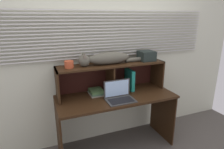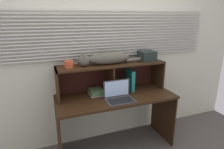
{
  "view_description": "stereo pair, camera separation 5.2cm",
  "coord_description": "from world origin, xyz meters",
  "px_view_note": "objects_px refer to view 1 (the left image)",
  "views": [
    {
      "loc": [
        -0.89,
        -1.89,
        1.75
      ],
      "look_at": [
        0.0,
        0.34,
        1.02
      ],
      "focal_mm": 30.61,
      "sensor_mm": 36.0,
      "label": 1
    },
    {
      "loc": [
        -0.84,
        -1.91,
        1.75
      ],
      "look_at": [
        0.0,
        0.34,
        1.02
      ],
      "focal_mm": 30.61,
      "sensor_mm": 36.0,
      "label": 2
    }
  ],
  "objects_px": {
    "cat": "(107,59)",
    "small_basket": "(69,64)",
    "book_stack": "(96,92)",
    "binder_upright": "(130,80)",
    "storage_box": "(147,56)",
    "laptop": "(119,96)"
  },
  "relations": [
    {
      "from": "cat",
      "to": "storage_box",
      "type": "xyz_separation_m",
      "value": [
        0.59,
        0.0,
        -0.01
      ]
    },
    {
      "from": "laptop",
      "to": "cat",
      "type": "bearing_deg",
      "value": 103.79
    },
    {
      "from": "cat",
      "to": "laptop",
      "type": "height_order",
      "value": "cat"
    },
    {
      "from": "cat",
      "to": "book_stack",
      "type": "height_order",
      "value": "cat"
    },
    {
      "from": "cat",
      "to": "book_stack",
      "type": "bearing_deg",
      "value": -178.64
    },
    {
      "from": "book_stack",
      "to": "storage_box",
      "type": "distance_m",
      "value": 0.85
    },
    {
      "from": "laptop",
      "to": "small_basket",
      "type": "distance_m",
      "value": 0.71
    },
    {
      "from": "cat",
      "to": "binder_upright",
      "type": "height_order",
      "value": "cat"
    },
    {
      "from": "book_stack",
      "to": "storage_box",
      "type": "bearing_deg",
      "value": 0.28
    },
    {
      "from": "binder_upright",
      "to": "small_basket",
      "type": "xyz_separation_m",
      "value": [
        -0.81,
        0.0,
        0.29
      ]
    },
    {
      "from": "binder_upright",
      "to": "small_basket",
      "type": "relative_size",
      "value": 2.67
    },
    {
      "from": "storage_box",
      "to": "binder_upright",
      "type": "bearing_deg",
      "value": 180.0
    },
    {
      "from": "cat",
      "to": "small_basket",
      "type": "relative_size",
      "value": 8.86
    },
    {
      "from": "cat",
      "to": "laptop",
      "type": "relative_size",
      "value": 2.76
    },
    {
      "from": "book_stack",
      "to": "small_basket",
      "type": "xyz_separation_m",
      "value": [
        -0.33,
        0.0,
        0.4
      ]
    },
    {
      "from": "book_stack",
      "to": "binder_upright",
      "type": "bearing_deg",
      "value": 0.42
    },
    {
      "from": "cat",
      "to": "binder_upright",
      "type": "relative_size",
      "value": 3.32
    },
    {
      "from": "binder_upright",
      "to": "book_stack",
      "type": "bearing_deg",
      "value": -179.58
    },
    {
      "from": "laptop",
      "to": "book_stack",
      "type": "height_order",
      "value": "laptop"
    },
    {
      "from": "laptop",
      "to": "book_stack",
      "type": "xyz_separation_m",
      "value": [
        -0.21,
        0.26,
        -0.02
      ]
    },
    {
      "from": "binder_upright",
      "to": "storage_box",
      "type": "xyz_separation_m",
      "value": [
        0.25,
        0.0,
        0.31
      ]
    },
    {
      "from": "laptop",
      "to": "book_stack",
      "type": "bearing_deg",
      "value": 129.31
    }
  ]
}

